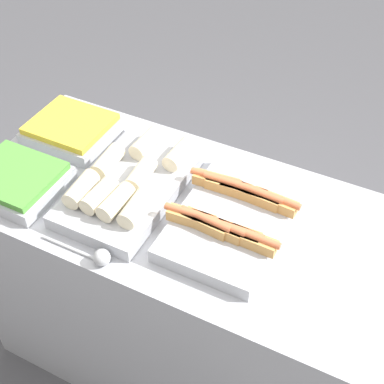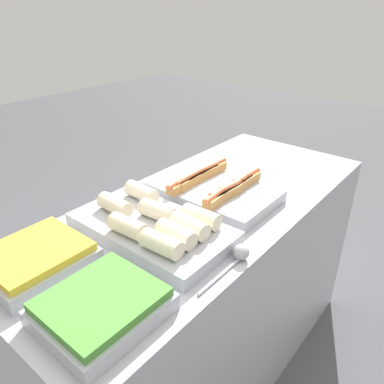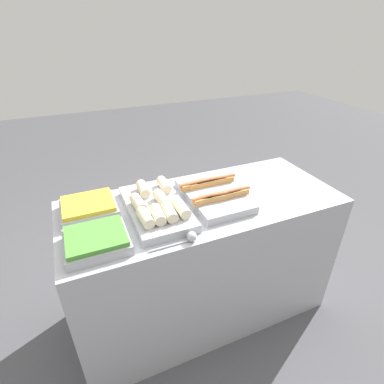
{
  "view_description": "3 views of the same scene",
  "coord_description": "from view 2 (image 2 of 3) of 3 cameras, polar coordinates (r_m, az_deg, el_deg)",
  "views": [
    {
      "loc": [
        0.46,
        -1.07,
        2.17
      ],
      "look_at": [
        -0.08,
        0.0,
        1.01
      ],
      "focal_mm": 50.0,
      "sensor_mm": 36.0,
      "label": 1
    },
    {
      "loc": [
        -1.04,
        -0.8,
        1.66
      ],
      "look_at": [
        -0.08,
        0.0,
        1.01
      ],
      "focal_mm": 35.0,
      "sensor_mm": 36.0,
      "label": 2
    },
    {
      "loc": [
        -0.67,
        -1.37,
        1.88
      ],
      "look_at": [
        -0.08,
        0.0,
        1.01
      ],
      "focal_mm": 28.0,
      "sensor_mm": 36.0,
      "label": 3
    }
  ],
  "objects": [
    {
      "name": "serving_spoon_near",
      "position": [
        1.18,
        7.18,
        -9.5
      ],
      "size": [
        0.24,
        0.05,
        0.05
      ],
      "color": "#B2B5BA",
      "rests_on": "counter"
    },
    {
      "name": "tray_side_back",
      "position": [
        1.23,
        -22.67,
        -9.37
      ],
      "size": [
        0.3,
        0.26,
        0.07
      ],
      "color": "#A8AAB2",
      "rests_on": "counter"
    },
    {
      "name": "tray_wraps",
      "position": [
        1.28,
        -5.9,
        -5.12
      ],
      "size": [
        0.31,
        0.56,
        0.11
      ],
      "color": "#A8AAB2",
      "rests_on": "counter"
    },
    {
      "name": "tray_side_front",
      "position": [
        1.01,
        -13.55,
        -16.68
      ],
      "size": [
        0.3,
        0.26,
        0.07
      ],
      "color": "#A8AAB2",
      "rests_on": "counter"
    },
    {
      "name": "tray_hotdogs",
      "position": [
        1.53,
        3.35,
        0.48
      ],
      "size": [
        0.37,
        0.5,
        0.1
      ],
      "color": "#A8AAB2",
      "rests_on": "counter"
    },
    {
      "name": "ground_plane",
      "position": [
        2.11,
        1.43,
        -24.34
      ],
      "size": [
        12.0,
        12.0,
        0.0
      ],
      "primitive_type": "plane",
      "color": "#4C4C51"
    },
    {
      "name": "counter",
      "position": [
        1.77,
        1.61,
        -14.97
      ],
      "size": [
        1.68,
        0.7,
        0.93
      ],
      "color": "#A8AAB2",
      "rests_on": "ground_plane"
    }
  ]
}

